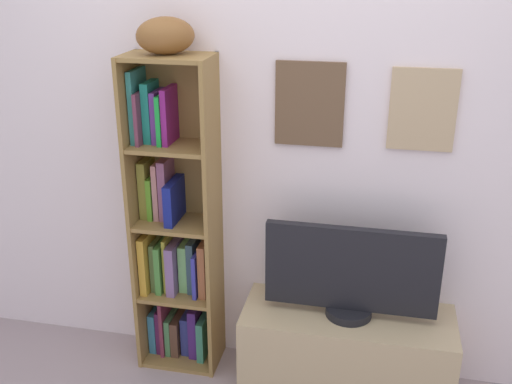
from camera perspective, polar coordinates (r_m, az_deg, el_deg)
name	(u,v)px	position (r m, az deg, el deg)	size (l,w,h in m)	color
back_wall	(272,148)	(2.89, 1.50, 4.20)	(4.80, 0.08, 2.34)	white
bookshelf	(174,234)	(3.05, -7.84, -3.95)	(0.41, 0.26, 1.63)	olive
football	(165,36)	(2.73, -8.63, 14.52)	(0.26, 0.16, 0.16)	brown
tv_stand	(346,352)	(3.08, 8.56, -14.90)	(1.01, 0.40, 0.43)	tan
television	(351,273)	(2.84, 9.06, -7.67)	(0.81, 0.22, 0.46)	black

